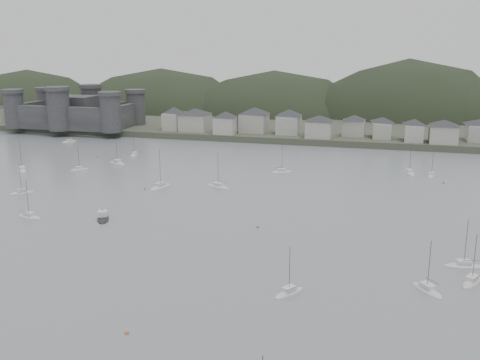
% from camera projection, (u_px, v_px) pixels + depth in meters
% --- Properties ---
extents(ground, '(900.00, 900.00, 0.00)m').
position_uv_depth(ground, '(123.00, 315.00, 93.47)').
color(ground, slate).
rests_on(ground, ground).
extents(far_shore_land, '(900.00, 250.00, 3.00)m').
position_uv_depth(far_shore_land, '(327.00, 112.00, 368.98)').
color(far_shore_land, '#383D2D').
rests_on(far_shore_land, ground).
extents(forested_ridge, '(851.55, 103.94, 102.57)m').
position_uv_depth(forested_ridge, '(329.00, 136.00, 346.85)').
color(forested_ridge, black).
rests_on(forested_ridge, ground).
extents(castle, '(66.00, 43.00, 20.00)m').
position_uv_depth(castle, '(76.00, 111.00, 290.29)').
color(castle, '#2E2E30').
rests_on(castle, far_shore_land).
extents(waterfront_town, '(451.48, 28.46, 12.92)m').
position_uv_depth(waterfront_town, '(410.00, 127.00, 249.65)').
color(waterfront_town, '#9F9E91').
rests_on(waterfront_town, far_shore_land).
extents(sailboat_lead, '(5.15, 9.35, 12.18)m').
position_uv_depth(sailboat_lead, '(409.00, 173.00, 196.62)').
color(sailboat_lead, beige).
rests_on(sailboat_lead, ground).
extents(moored_fleet, '(226.87, 176.59, 13.55)m').
position_uv_depth(moored_fleet, '(180.00, 204.00, 157.97)').
color(moored_fleet, beige).
rests_on(moored_fleet, ground).
extents(motor_launch_far, '(6.54, 8.93, 4.01)m').
position_uv_depth(motor_launch_far, '(103.00, 218.00, 144.64)').
color(motor_launch_far, black).
rests_on(motor_launch_far, ground).
extents(mooring_buoys, '(171.55, 128.53, 0.70)m').
position_uv_depth(mooring_buoys, '(227.00, 219.00, 144.85)').
color(mooring_buoys, '#AE613A').
rests_on(mooring_buoys, ground).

